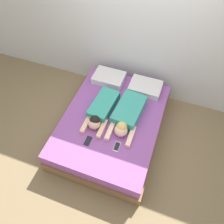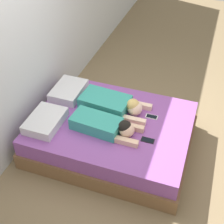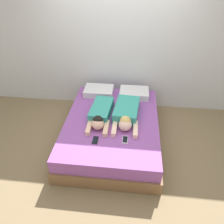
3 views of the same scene
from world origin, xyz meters
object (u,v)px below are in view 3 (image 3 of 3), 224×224
bed (112,130)px  cell_phone_right (125,140)px  pillow_head_left (99,91)px  pillow_head_right (134,93)px  person_right (126,113)px  person_left (100,114)px  cell_phone_left (95,140)px

bed → cell_phone_right: bearing=-62.2°
pillow_head_left → pillow_head_right: 0.68m
bed → pillow_head_right: pillow_head_right is taller
person_right → person_left: bearing=-173.0°
bed → cell_phone_left: size_ratio=12.96×
pillow_head_left → person_right: size_ratio=0.58×
pillow_head_right → person_left: 0.92m
person_left → person_right: size_ratio=0.95×
pillow_head_right → bed: bearing=-113.8°
person_left → person_right: bearing=7.0°
person_right → cell_phone_left: bearing=-125.5°
cell_phone_left → cell_phone_right: 0.44m
pillow_head_right → person_right: 0.71m
pillow_head_right → cell_phone_left: 1.39m
person_right → cell_phone_left: (-0.41, -0.58, -0.09)m
pillow_head_right → cell_phone_right: bearing=-94.4°
pillow_head_right → cell_phone_left: size_ratio=3.44×
pillow_head_right → person_right: person_right is taller
person_left → cell_phone_right: (0.44, -0.47, -0.08)m
cell_phone_right → bed: bearing=117.8°
pillow_head_left → pillow_head_right: (0.68, 0.00, 0.00)m
pillow_head_left → person_right: bearing=-51.2°
bed → person_right: 0.40m
pillow_head_left → cell_phone_left: size_ratio=3.44×
pillow_head_right → person_right: (-0.11, -0.70, 0.03)m
bed → cell_phone_left: bearing=-110.0°
cell_phone_left → pillow_head_left: bearing=96.6°
pillow_head_left → person_right: person_right is taller
pillow_head_left → cell_phone_right: pillow_head_left is taller
pillow_head_left → person_left: (0.15, -0.75, 0.02)m
cell_phone_left → bed: bearing=70.0°
person_right → pillow_head_left: bearing=128.8°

